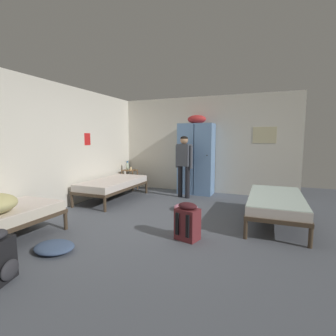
{
  "coord_description": "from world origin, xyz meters",
  "views": [
    {
      "loc": [
        1.62,
        -3.76,
        1.47
      ],
      "look_at": [
        0.0,
        0.29,
        0.95
      ],
      "focal_mm": 26.66,
      "sensor_mm": 36.0,
      "label": 1
    }
  ],
  "objects_px": {
    "locker_bank": "(196,157)",
    "backpack_maroon": "(188,222)",
    "bed_left_rear": "(113,184)",
    "bed_right": "(276,202)",
    "clothes_pile_pink": "(186,207)",
    "water_bottle": "(127,166)",
    "clothes_pile_denim": "(54,247)",
    "shelf_unit": "(130,178)",
    "lotion_bottle": "(131,168)",
    "person_traveler": "(184,161)"
  },
  "relations": [
    {
      "from": "locker_bank",
      "to": "backpack_maroon",
      "type": "xyz_separation_m",
      "value": [
        0.71,
        -3.0,
        -0.71
      ]
    },
    {
      "from": "bed_left_rear",
      "to": "backpack_maroon",
      "type": "xyz_separation_m",
      "value": [
        2.37,
        -1.61,
        -0.12
      ]
    },
    {
      "from": "bed_right",
      "to": "clothes_pile_pink",
      "type": "height_order",
      "value": "bed_right"
    },
    {
      "from": "bed_left_rear",
      "to": "water_bottle",
      "type": "xyz_separation_m",
      "value": [
        -0.33,
        1.22,
        0.3
      ]
    },
    {
      "from": "clothes_pile_denim",
      "to": "clothes_pile_pink",
      "type": "distance_m",
      "value": 2.66
    },
    {
      "from": "clothes_pile_denim",
      "to": "bed_right",
      "type": "bearing_deg",
      "value": 40.25
    },
    {
      "from": "clothes_pile_denim",
      "to": "clothes_pile_pink",
      "type": "relative_size",
      "value": 1.1
    },
    {
      "from": "shelf_unit",
      "to": "lotion_bottle",
      "type": "bearing_deg",
      "value": -29.74
    },
    {
      "from": "person_traveler",
      "to": "clothes_pile_pink",
      "type": "distance_m",
      "value": 1.39
    },
    {
      "from": "backpack_maroon",
      "to": "person_traveler",
      "type": "bearing_deg",
      "value": 109.57
    },
    {
      "from": "shelf_unit",
      "to": "clothes_pile_pink",
      "type": "height_order",
      "value": "shelf_unit"
    },
    {
      "from": "locker_bank",
      "to": "bed_right",
      "type": "xyz_separation_m",
      "value": [
        1.92,
        -1.76,
        -0.59
      ]
    },
    {
      "from": "person_traveler",
      "to": "lotion_bottle",
      "type": "height_order",
      "value": "person_traveler"
    },
    {
      "from": "locker_bank",
      "to": "lotion_bottle",
      "type": "relative_size",
      "value": 16.23
    },
    {
      "from": "person_traveler",
      "to": "clothes_pile_pink",
      "type": "height_order",
      "value": "person_traveler"
    },
    {
      "from": "backpack_maroon",
      "to": "clothes_pile_pink",
      "type": "height_order",
      "value": "backpack_maroon"
    },
    {
      "from": "locker_bank",
      "to": "bed_left_rear",
      "type": "bearing_deg",
      "value": -139.99
    },
    {
      "from": "backpack_maroon",
      "to": "locker_bank",
      "type": "bearing_deg",
      "value": 103.34
    },
    {
      "from": "water_bottle",
      "to": "person_traveler",
      "type": "bearing_deg",
      "value": -11.73
    },
    {
      "from": "locker_bank",
      "to": "clothes_pile_pink",
      "type": "height_order",
      "value": "locker_bank"
    },
    {
      "from": "backpack_maroon",
      "to": "clothes_pile_denim",
      "type": "height_order",
      "value": "backpack_maroon"
    },
    {
      "from": "shelf_unit",
      "to": "water_bottle",
      "type": "bearing_deg",
      "value": 165.96
    },
    {
      "from": "bed_left_rear",
      "to": "backpack_maroon",
      "type": "bearing_deg",
      "value": -34.08
    },
    {
      "from": "backpack_maroon",
      "to": "bed_right",
      "type": "bearing_deg",
      "value": 46.02
    },
    {
      "from": "person_traveler",
      "to": "clothes_pile_denim",
      "type": "distance_m",
      "value": 3.64
    },
    {
      "from": "locker_bank",
      "to": "shelf_unit",
      "type": "xyz_separation_m",
      "value": [
        -1.91,
        -0.2,
        -0.62
      ]
    },
    {
      "from": "bed_left_rear",
      "to": "bed_right",
      "type": "height_order",
      "value": "same"
    },
    {
      "from": "person_traveler",
      "to": "lotion_bottle",
      "type": "xyz_separation_m",
      "value": [
        -1.69,
        0.32,
        -0.29
      ]
    },
    {
      "from": "shelf_unit",
      "to": "water_bottle",
      "type": "distance_m",
      "value": 0.34
    },
    {
      "from": "shelf_unit",
      "to": "clothes_pile_pink",
      "type": "distance_m",
      "value": 2.56
    },
    {
      "from": "person_traveler",
      "to": "water_bottle",
      "type": "bearing_deg",
      "value": 168.27
    },
    {
      "from": "clothes_pile_denim",
      "to": "clothes_pile_pink",
      "type": "xyz_separation_m",
      "value": [
        1.01,
        2.46,
        0.0
      ]
    },
    {
      "from": "lotion_bottle",
      "to": "shelf_unit",
      "type": "bearing_deg",
      "value": 150.26
    },
    {
      "from": "person_traveler",
      "to": "lotion_bottle",
      "type": "relative_size",
      "value": 11.95
    },
    {
      "from": "bed_right",
      "to": "lotion_bottle",
      "type": "distance_m",
      "value": 4.06
    },
    {
      "from": "water_bottle",
      "to": "clothes_pile_denim",
      "type": "relative_size",
      "value": 0.45
    },
    {
      "from": "person_traveler",
      "to": "clothes_pile_denim",
      "type": "relative_size",
      "value": 2.83
    },
    {
      "from": "bed_right",
      "to": "person_traveler",
      "type": "height_order",
      "value": "person_traveler"
    },
    {
      "from": "locker_bank",
      "to": "person_traveler",
      "type": "bearing_deg",
      "value": -105.57
    },
    {
      "from": "locker_bank",
      "to": "bed_left_rear",
      "type": "distance_m",
      "value": 2.25
    },
    {
      "from": "shelf_unit",
      "to": "bed_right",
      "type": "relative_size",
      "value": 0.3
    },
    {
      "from": "clothes_pile_pink",
      "to": "bed_right",
      "type": "bearing_deg",
      "value": -5.9
    },
    {
      "from": "lotion_bottle",
      "to": "clothes_pile_denim",
      "type": "bearing_deg",
      "value": -74.44
    },
    {
      "from": "bed_left_rear",
      "to": "lotion_bottle",
      "type": "bearing_deg",
      "value": 98.84
    },
    {
      "from": "locker_bank",
      "to": "water_bottle",
      "type": "height_order",
      "value": "locker_bank"
    },
    {
      "from": "locker_bank",
      "to": "clothes_pile_pink",
      "type": "bearing_deg",
      "value": -81.84
    },
    {
      "from": "person_traveler",
      "to": "lotion_bottle",
      "type": "bearing_deg",
      "value": 169.22
    },
    {
      "from": "locker_bank",
      "to": "person_traveler",
      "type": "height_order",
      "value": "locker_bank"
    },
    {
      "from": "bed_right",
      "to": "person_traveler",
      "type": "relative_size",
      "value": 1.25
    },
    {
      "from": "locker_bank",
      "to": "clothes_pile_pink",
      "type": "xyz_separation_m",
      "value": [
        0.23,
        -1.58,
        -0.91
      ]
    }
  ]
}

